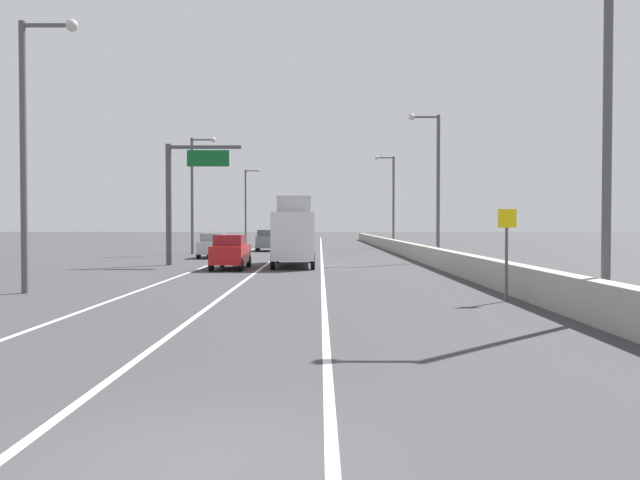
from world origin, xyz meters
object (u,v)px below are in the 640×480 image
lamp_post_left_far (249,201)px  lamp_post_left_near (32,136)px  speed_advisory_sign (508,247)px  lamp_post_right_second (435,177)px  lamp_post_left_mid (196,187)px  box_truck (295,233)px  car_yellow_2 (291,234)px  car_silver_3 (215,245)px  lamp_post_right_third (392,195)px  overhead_sign_gantry (182,189)px  car_red_0 (232,252)px  lamp_post_right_near (599,104)px  car_gray_1 (268,240)px

lamp_post_left_far → lamp_post_left_near: bearing=-90.8°
speed_advisory_sign → lamp_post_right_second: 21.92m
lamp_post_left_mid → box_truck: bearing=-58.6°
car_yellow_2 → car_silver_3: 48.95m
lamp_post_left_mid → car_yellow_2: (5.97, 43.53, -4.66)m
lamp_post_right_third → lamp_post_left_far: same height
overhead_sign_gantry → box_truck: size_ratio=0.94×
lamp_post_left_far → car_silver_3: bearing=-87.4°
car_red_0 → box_truck: size_ratio=0.58×
speed_advisory_sign → lamp_post_left_far: size_ratio=0.30×
lamp_post_right_near → lamp_post_left_near: (-17.88, 6.00, 0.00)m
lamp_post_left_near → car_silver_3: size_ratio=2.09×
lamp_post_right_second → lamp_post_left_near: 26.30m
lamp_post_left_near → lamp_post_left_mid: size_ratio=1.00×
lamp_post_right_second → car_yellow_2: (-12.23, 54.54, -4.66)m
lamp_post_right_second → box_truck: 10.63m
lamp_post_left_near → lamp_post_right_second: bearing=46.4°
overhead_sign_gantry → car_yellow_2: size_ratio=1.70×
lamp_post_right_near → car_silver_3: size_ratio=2.09×
car_yellow_2 → lamp_post_left_near: bearing=-94.6°
lamp_post_left_far → lamp_post_right_third: bearing=-42.9°
lamp_post_right_third → car_yellow_2: size_ratio=2.25×
car_yellow_2 → box_truck: 58.29m
lamp_post_right_second → car_red_0: bearing=-152.6°
lamp_post_right_near → lamp_post_right_third: (0.23, 50.08, 0.00)m
lamp_post_left_mid → car_yellow_2: size_ratio=2.25×
car_silver_3 → car_red_0: bearing=-76.3°
lamp_post_right_third → car_silver_3: lamp_post_right_third is taller
lamp_post_right_third → car_gray_1: lamp_post_right_third is taller
lamp_post_left_mid → car_silver_3: size_ratio=2.09×
lamp_post_left_mid → lamp_post_left_near: bearing=-89.9°
car_yellow_2 → lamp_post_right_third: bearing=-67.5°
car_silver_3 → box_truck: bearing=-55.5°
overhead_sign_gantry → car_silver_3: overhead_sign_gantry is taller
lamp_post_left_mid → car_yellow_2: lamp_post_left_mid is taller
lamp_post_left_near → car_gray_1: 37.67m
lamp_post_right_third → car_yellow_2: 32.26m
car_yellow_2 → lamp_post_right_near: bearing=-81.4°
speed_advisory_sign → car_red_0: (-11.10, 14.92, -0.79)m
lamp_post_left_mid → car_gray_1: 9.99m
lamp_post_left_far → car_yellow_2: lamp_post_left_far is taller
car_red_0 → car_silver_3: bearing=103.7°
car_red_0 → car_silver_3: size_ratio=0.97×
speed_advisory_sign → lamp_post_right_second: (1.59, 21.50, 3.94)m
overhead_sign_gantry → box_truck: 7.56m
speed_advisory_sign → car_gray_1: 41.01m
lamp_post_right_third → lamp_post_left_mid: (-18.18, -14.03, 0.00)m
speed_advisory_sign → car_yellow_2: size_ratio=0.68×
lamp_post_right_near → lamp_post_left_far: 68.25m
overhead_sign_gantry → car_yellow_2: overhead_sign_gantry is taller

